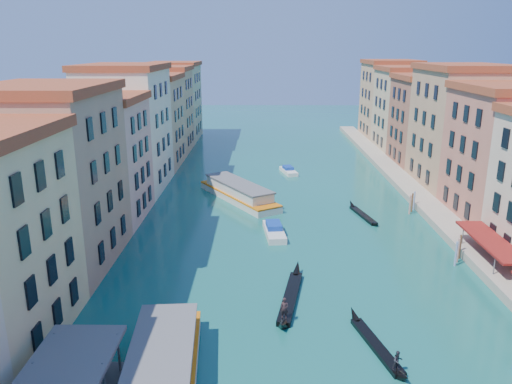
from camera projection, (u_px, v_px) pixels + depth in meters
left_bank_palazzos at (117, 139)px, 78.38m from camera, size 12.80×128.40×21.00m
right_bank_palazzos at (473, 139)px, 78.09m from camera, size 12.80×128.40×21.00m
quay at (417, 195)px, 80.76m from camera, size 4.00×140.00×1.00m
mooring_poles_right at (504, 300)px, 45.82m from camera, size 1.44×54.24×3.20m
vaporetto_far at (239, 192)px, 79.85m from camera, size 13.75×18.44×2.83m
gondola_fore at (290, 295)px, 48.35m from camera, size 3.44×13.43×2.69m
gondola_right at (378, 345)px, 40.38m from camera, size 3.31×10.52×2.12m
gondola_far at (363, 214)px, 72.35m from camera, size 3.03×10.38×1.48m
motorboat_mid at (274, 230)px, 65.16m from camera, size 3.04×7.45×1.50m
motorboat_far at (288, 170)px, 97.03m from camera, size 3.44×6.57×1.30m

